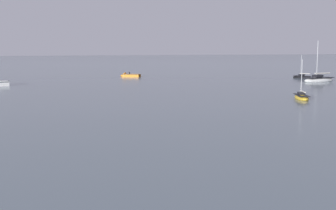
# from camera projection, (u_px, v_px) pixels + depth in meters

# --- Properties ---
(sailboat_moored_0) EXTENTS (2.88, 4.76, 5.10)m
(sailboat_moored_0) POSITION_uv_depth(u_px,v_px,m) (302.00, 77.00, 91.50)
(sailboat_moored_0) COLOR black
(sailboat_moored_0) RESTS_ON ground
(motorboat_moored_0) EXTENTS (4.69, 3.94, 1.58)m
(motorboat_moored_0) POSITION_uv_depth(u_px,v_px,m) (128.00, 76.00, 96.65)
(motorboat_moored_0) COLOR orange
(motorboat_moored_0) RESTS_ON ground
(sailboat_moored_2) EXTENTS (3.19, 4.73, 5.11)m
(sailboat_moored_2) POSITION_uv_depth(u_px,v_px,m) (302.00, 97.00, 53.44)
(sailboat_moored_2) COLOR gold
(sailboat_moored_2) RESTS_ON ground
(sailboat_moored_3) EXTENTS (7.47, 3.35, 8.07)m
(sailboat_moored_3) POSITION_uv_depth(u_px,v_px,m) (319.00, 80.00, 81.68)
(sailboat_moored_3) COLOR white
(sailboat_moored_3) RESTS_ON ground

